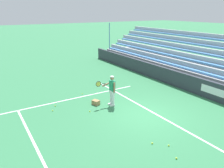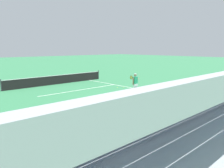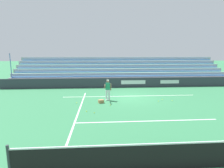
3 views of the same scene
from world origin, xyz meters
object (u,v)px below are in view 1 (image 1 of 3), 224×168
Objects in this scene: tennis_ball_by_box at (176,158)px; tennis_ball_toward_net at (53,111)px; tennis_ball_on_baseline at (152,143)px; tennis_player at (112,90)px; tennis_ball_stray_back at (169,145)px; ball_box_cardboard at (96,102)px; tennis_ball_far_left at (82,94)px; tennis_ball_far_right at (90,111)px; tennis_ball_midcourt at (55,106)px.

tennis_ball_toward_net is at bearing 22.38° from tennis_ball_by_box.
tennis_ball_on_baseline is (1.17, 0.11, 0.00)m from tennis_ball_by_box.
tennis_ball_stray_back is (-4.54, 0.16, -0.86)m from tennis_player.
ball_box_cardboard is 6.06× the size of tennis_ball_by_box.
ball_box_cardboard is at bearing 179.62° from tennis_ball_far_left.
tennis_ball_far_left is at bearing -0.38° from ball_box_cardboard.
tennis_ball_toward_net is (0.46, 2.37, -0.10)m from ball_box_cardboard.
tennis_ball_far_right is at bearing 133.47° from ball_box_cardboard.
tennis_ball_toward_net is 5.66m from tennis_ball_on_baseline.
tennis_ball_toward_net is 2.00m from tennis_ball_far_right.
tennis_ball_stray_back and tennis_ball_midcourt have the same top height.
tennis_ball_midcourt is (1.54, 2.77, -0.86)m from tennis_player.
tennis_ball_toward_net and tennis_ball_far_left have the same top height.
tennis_ball_far_right is at bearing 11.73° from tennis_ball_on_baseline.
tennis_ball_midcourt is (0.98, 2.05, -0.10)m from ball_box_cardboard.
ball_box_cardboard is at bearing 52.31° from tennis_player.
tennis_ball_on_baseline is 6.02m from tennis_ball_midcourt.
ball_box_cardboard is at bearing -46.53° from tennis_ball_far_right.
tennis_ball_by_box and tennis_ball_on_baseline have the same top height.
tennis_ball_toward_net is 0.61m from tennis_ball_midcourt.
tennis_ball_toward_net is 1.00× the size of tennis_ball_far_left.
ball_box_cardboard reaches higher than tennis_ball_far_right.
tennis_ball_stray_back is 4.60m from tennis_ball_far_right.
tennis_ball_far_right is at bearing 16.10° from tennis_ball_stray_back.
tennis_ball_far_left is at bearing -15.81° from tennis_ball_far_right.
tennis_ball_by_box is at bearing -169.71° from tennis_ball_far_right.
tennis_ball_toward_net is 1.00× the size of tennis_ball_on_baseline.
tennis_ball_on_baseline is (-3.96, -0.82, 0.00)m from tennis_ball_far_right.
tennis_ball_by_box is 7.71m from tennis_ball_far_left.
ball_box_cardboard is at bearing -100.95° from tennis_ball_toward_net.
tennis_ball_toward_net is at bearing 27.77° from tennis_ball_stray_back.
tennis_ball_midcourt is (5.62, 2.16, 0.00)m from tennis_ball_on_baseline.
tennis_ball_far_left is (7.71, 0.20, 0.00)m from tennis_ball_by_box.
ball_box_cardboard is 6.06× the size of tennis_ball_toward_net.
tennis_ball_on_baseline is (-5.09, -2.47, 0.00)m from tennis_ball_toward_net.
tennis_player is 5.35m from tennis_ball_by_box.
tennis_ball_midcourt is (6.08, 2.61, 0.00)m from tennis_ball_stray_back.
tennis_player is 4.62m from tennis_ball_stray_back.
tennis_ball_by_box and tennis_ball_far_right have the same top height.
tennis_ball_by_box is at bearing -177.87° from ball_box_cardboard.
tennis_ball_on_baseline is at bearing -168.27° from tennis_ball_far_right.
tennis_ball_by_box is 5.22m from tennis_ball_far_right.
tennis_ball_toward_net and tennis_ball_stray_back have the same top height.
tennis_ball_far_right is at bearing -141.22° from tennis_ball_midcourt.
tennis_player is 3.36m from tennis_ball_toward_net.
tennis_ball_stray_back is (-5.56, -2.93, 0.00)m from tennis_ball_toward_net.
tennis_ball_far_right is (-0.12, 1.44, -0.86)m from tennis_player.
tennis_player reaches higher than tennis_ball_far_right.
tennis_player is at bearing -5.49° from tennis_ball_by_box.
tennis_ball_by_box is 1.00× the size of tennis_ball_on_baseline.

